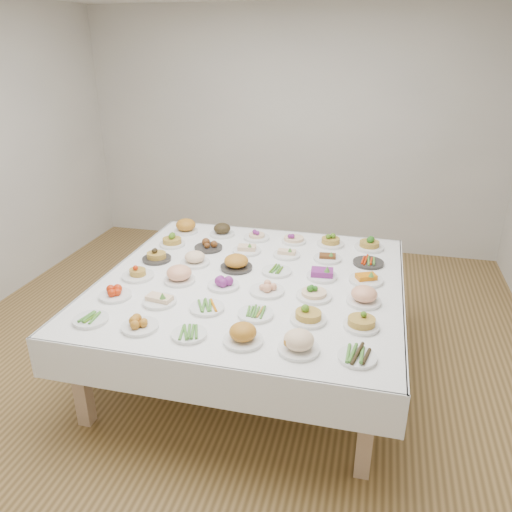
% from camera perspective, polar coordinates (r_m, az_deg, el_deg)
% --- Properties ---
extents(room_envelope, '(5.02, 5.02, 2.81)m').
position_cam_1_polar(room_envelope, '(3.62, -3.05, 14.56)').
color(room_envelope, olive).
rests_on(room_envelope, ground).
extents(display_table, '(2.21, 2.21, 0.75)m').
position_cam_1_polar(display_table, '(3.74, -0.56, -3.64)').
color(display_table, white).
rests_on(display_table, ground).
extents(dish_0, '(0.22, 0.22, 0.05)m').
position_cam_1_polar(dish_0, '(3.34, -18.37, -6.81)').
color(dish_0, white).
rests_on(dish_0, display_table).
extents(dish_1, '(0.23, 0.23, 0.09)m').
position_cam_1_polar(dish_1, '(3.17, -13.15, -7.53)').
color(dish_1, white).
rests_on(dish_1, display_table).
extents(dish_2, '(0.21, 0.21, 0.05)m').
position_cam_1_polar(dish_2, '(3.05, -7.65, -8.73)').
color(dish_2, white).
rests_on(dish_2, display_table).
extents(dish_3, '(0.23, 0.23, 0.13)m').
position_cam_1_polar(dish_3, '(2.95, -1.50, -8.85)').
color(dish_3, white).
rests_on(dish_3, display_table).
extents(dish_4, '(0.24, 0.24, 0.16)m').
position_cam_1_polar(dish_4, '(2.87, 4.93, -9.50)').
color(dish_4, white).
rests_on(dish_4, display_table).
extents(dish_5, '(0.21, 0.21, 0.06)m').
position_cam_1_polar(dish_5, '(2.87, 11.49, -11.09)').
color(dish_5, white).
rests_on(dish_5, display_table).
extents(dish_6, '(0.22, 0.22, 0.09)m').
position_cam_1_polar(dish_6, '(3.58, -15.80, -4.06)').
color(dish_6, white).
rests_on(dish_6, display_table).
extents(dish_7, '(0.23, 0.23, 0.10)m').
position_cam_1_polar(dish_7, '(3.43, -10.99, -4.67)').
color(dish_7, white).
rests_on(dish_7, display_table).
extents(dish_8, '(0.23, 0.23, 0.05)m').
position_cam_1_polar(dish_8, '(3.32, -5.63, -5.79)').
color(dish_8, white).
rests_on(dish_8, display_table).
extents(dish_9, '(0.23, 0.23, 0.05)m').
position_cam_1_polar(dish_9, '(3.23, -0.05, -6.56)').
color(dish_9, white).
rests_on(dish_9, display_table).
extents(dish_10, '(0.23, 0.23, 0.13)m').
position_cam_1_polar(dish_10, '(3.17, 6.01, -6.52)').
color(dish_10, white).
rests_on(dish_10, display_table).
extents(dish_11, '(0.22, 0.22, 0.12)m').
position_cam_1_polar(dish_11, '(3.15, 11.98, -7.14)').
color(dish_11, white).
rests_on(dish_11, display_table).
extents(dish_12, '(0.24, 0.24, 0.12)m').
position_cam_1_polar(dish_12, '(3.83, -13.39, -1.68)').
color(dish_12, white).
rests_on(dish_12, display_table).
extents(dish_13, '(0.26, 0.26, 0.15)m').
position_cam_1_polar(dish_13, '(3.70, -8.78, -1.93)').
color(dish_13, white).
rests_on(dish_13, display_table).
extents(dish_14, '(0.23, 0.23, 0.10)m').
position_cam_1_polar(dish_14, '(3.59, -3.75, -2.89)').
color(dish_14, white).
rests_on(dish_14, display_table).
extents(dish_15, '(0.24, 0.24, 0.10)m').
position_cam_1_polar(dish_15, '(3.51, 1.26, -3.55)').
color(dish_15, white).
rests_on(dish_15, display_table).
extents(dish_16, '(0.24, 0.24, 0.14)m').
position_cam_1_polar(dish_16, '(3.45, 6.67, -3.78)').
color(dish_16, white).
rests_on(dish_16, display_table).
extents(dish_17, '(0.24, 0.24, 0.13)m').
position_cam_1_polar(dish_17, '(3.44, 12.25, -4.38)').
color(dish_17, white).
rests_on(dish_17, display_table).
extents(dish_18, '(0.23, 0.23, 0.13)m').
position_cam_1_polar(dish_18, '(4.10, -11.33, 0.26)').
color(dish_18, '#2B2926').
rests_on(dish_18, display_table).
extents(dish_19, '(0.23, 0.23, 0.13)m').
position_cam_1_polar(dish_19, '(3.98, -7.01, -0.09)').
color(dish_19, white).
rests_on(dish_19, display_table).
extents(dish_20, '(0.26, 0.26, 0.16)m').
position_cam_1_polar(dish_20, '(3.86, -2.27, -0.45)').
color(dish_20, '#2B2926').
rests_on(dish_20, display_table).
extents(dish_21, '(0.22, 0.22, 0.05)m').
position_cam_1_polar(dish_21, '(3.82, 2.37, -1.67)').
color(dish_21, white).
rests_on(dish_21, display_table).
extents(dish_22, '(0.23, 0.23, 0.11)m').
position_cam_1_polar(dish_22, '(3.76, 7.57, -1.85)').
color(dish_22, white).
rests_on(dish_22, display_table).
extents(dish_23, '(0.25, 0.25, 0.11)m').
position_cam_1_polar(dish_23, '(3.75, 12.48, -2.29)').
color(dish_23, white).
rests_on(dish_23, display_table).
extents(dish_24, '(0.22, 0.22, 0.14)m').
position_cam_1_polar(dish_24, '(4.38, -9.59, 1.99)').
color(dish_24, white).
rests_on(dish_24, display_table).
extents(dish_25, '(0.23, 0.23, 0.10)m').
position_cam_1_polar(dish_25, '(4.26, -5.47, 1.36)').
color(dish_25, '#2B2926').
rests_on(dish_25, display_table).
extents(dish_26, '(0.23, 0.23, 0.09)m').
position_cam_1_polar(dish_26, '(4.19, -1.05, 0.88)').
color(dish_26, white).
rests_on(dish_26, display_table).
extents(dish_27, '(0.22, 0.22, 0.09)m').
position_cam_1_polar(dish_27, '(4.11, 3.53, 0.37)').
color(dish_27, white).
rests_on(dish_27, display_table).
extents(dish_28, '(0.22, 0.22, 0.09)m').
position_cam_1_polar(dish_28, '(4.07, 8.17, -0.05)').
color(dish_28, white).
rests_on(dish_28, display_table).
extents(dish_29, '(0.24, 0.24, 0.05)m').
position_cam_1_polar(dish_29, '(4.06, 12.72, -0.63)').
color(dish_29, '#2B2926').
rests_on(dish_29, display_table).
extents(dish_30, '(0.22, 0.22, 0.13)m').
position_cam_1_polar(dish_30, '(4.67, -8.03, 3.42)').
color(dish_30, white).
rests_on(dish_30, display_table).
extents(dish_31, '(0.23, 0.23, 0.13)m').
position_cam_1_polar(dish_31, '(4.56, -3.89, 3.09)').
color(dish_31, white).
rests_on(dish_31, display_table).
extents(dish_32, '(0.23, 0.23, 0.12)m').
position_cam_1_polar(dish_32, '(4.47, 0.08, 2.66)').
color(dish_32, white).
rests_on(dish_32, display_table).
extents(dish_33, '(0.21, 0.21, 0.12)m').
position_cam_1_polar(dish_33, '(4.40, 4.35, 2.25)').
color(dish_33, white).
rests_on(dish_33, display_table).
extents(dish_34, '(0.23, 0.23, 0.13)m').
position_cam_1_polar(dish_34, '(4.37, 8.54, 1.96)').
color(dish_34, white).
rests_on(dish_34, display_table).
extents(dish_35, '(0.25, 0.25, 0.14)m').
position_cam_1_polar(dish_35, '(4.35, 12.85, 1.62)').
color(dish_35, white).
rests_on(dish_35, display_table).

